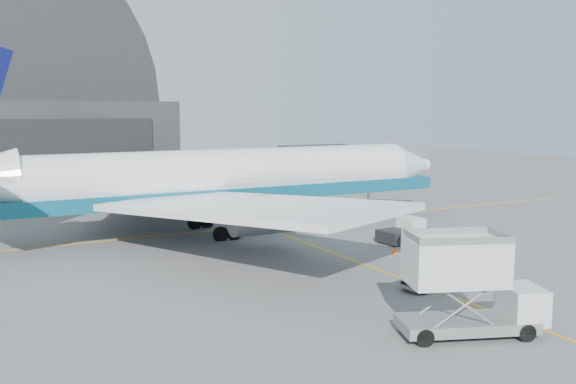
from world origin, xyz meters
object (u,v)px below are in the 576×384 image
pushback_tug (406,233)px  airliner (212,180)px  catering_truck (466,287)px  belt_loader_a (433,279)px  belt_loader_b (466,251)px

pushback_tug → airliner: bearing=134.4°
catering_truck → airliner: bearing=113.2°
airliner → belt_loader_a: (5.50, -22.67, -4.29)m
catering_truck → belt_loader_a: bearing=80.3°
belt_loader_a → belt_loader_b: size_ratio=1.05×
airliner → pushback_tug: airliner is taller
airliner → belt_loader_a: bearing=-76.4°
belt_loader_a → airliner: bearing=98.6°
airliner → catering_truck: airliner is taller
pushback_tug → belt_loader_b: bearing=-93.1°
airliner → belt_loader_a: airliner is taller
catering_truck → pushback_tug: (11.63, 19.01, -1.66)m
airliner → catering_truck: 30.02m
catering_truck → belt_loader_b: bearing=66.7°
pushback_tug → belt_loader_b: 6.73m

